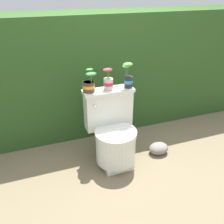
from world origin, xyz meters
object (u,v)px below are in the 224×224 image
at_px(potted_plant_left, 89,84).
at_px(potted_plant_midleft, 108,81).
at_px(garden_stone, 159,148).
at_px(toilet, 113,134).
at_px(potted_plant_middle, 128,77).

bearing_deg(potted_plant_left, potted_plant_midleft, -1.74).
bearing_deg(garden_stone, potted_plant_left, 163.30).
xyz_separation_m(toilet, potted_plant_midleft, (0.00, 0.14, 0.49)).
bearing_deg(potted_plant_left, potted_plant_middle, -2.95).
relative_size(potted_plant_midleft, potted_plant_middle, 0.84).
bearing_deg(potted_plant_middle, potted_plant_left, 177.05).
bearing_deg(garden_stone, toilet, 173.32).
relative_size(potted_plant_midleft, garden_stone, 0.97).
height_order(potted_plant_left, garden_stone, potted_plant_left).
distance_m(toilet, potted_plant_left, 0.54).
height_order(potted_plant_left, potted_plant_midleft, potted_plant_left).
height_order(toilet, potted_plant_left, potted_plant_left).
distance_m(toilet, garden_stone, 0.57).
height_order(toilet, garden_stone, toilet).
relative_size(potted_plant_left, garden_stone, 1.03).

